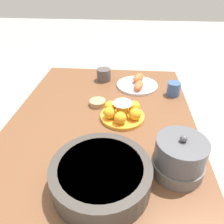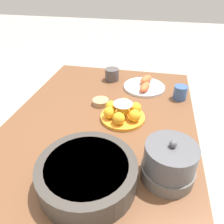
{
  "view_description": "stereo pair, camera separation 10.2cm",
  "coord_description": "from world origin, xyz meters",
  "px_view_note": "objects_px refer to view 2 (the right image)",
  "views": [
    {
      "loc": [
        0.83,
        0.12,
        1.34
      ],
      "look_at": [
        -0.01,
        0.05,
        0.77
      ],
      "focal_mm": 35.0,
      "sensor_mm": 36.0,
      "label": 1
    },
    {
      "loc": [
        0.81,
        0.22,
        1.34
      ],
      "look_at": [
        -0.01,
        0.05,
        0.77
      ],
      "focal_mm": 35.0,
      "sensor_mm": 36.0,
      "label": 2
    }
  ],
  "objects_px": {
    "cup_near": "(112,74)",
    "cup_far": "(180,93)",
    "seafood_platter": "(145,85)",
    "warming_pot": "(169,163)",
    "sauce_bowl": "(101,102)",
    "cake_plate": "(122,112)",
    "serving_bowl": "(87,173)",
    "dining_table": "(102,136)"
  },
  "relations": [
    {
      "from": "cake_plate",
      "to": "cup_near",
      "type": "distance_m",
      "value": 0.43
    },
    {
      "from": "cake_plate",
      "to": "serving_bowl",
      "type": "height_order",
      "value": "same"
    },
    {
      "from": "serving_bowl",
      "to": "cup_near",
      "type": "height_order",
      "value": "serving_bowl"
    },
    {
      "from": "serving_bowl",
      "to": "cake_plate",
      "type": "bearing_deg",
      "value": 172.68
    },
    {
      "from": "cake_plate",
      "to": "seafood_platter",
      "type": "relative_size",
      "value": 0.86
    },
    {
      "from": "cup_near",
      "to": "warming_pot",
      "type": "height_order",
      "value": "warming_pot"
    },
    {
      "from": "warming_pot",
      "to": "cake_plate",
      "type": "bearing_deg",
      "value": -146.42
    },
    {
      "from": "seafood_platter",
      "to": "cup_near",
      "type": "relative_size",
      "value": 2.81
    },
    {
      "from": "dining_table",
      "to": "seafood_platter",
      "type": "relative_size",
      "value": 4.97
    },
    {
      "from": "seafood_platter",
      "to": "warming_pot",
      "type": "relative_size",
      "value": 1.35
    },
    {
      "from": "cake_plate",
      "to": "seafood_platter",
      "type": "height_order",
      "value": "cake_plate"
    },
    {
      "from": "cake_plate",
      "to": "cup_near",
      "type": "relative_size",
      "value": 2.42
    },
    {
      "from": "seafood_platter",
      "to": "cup_far",
      "type": "bearing_deg",
      "value": 66.47
    },
    {
      "from": "cake_plate",
      "to": "sauce_bowl",
      "type": "height_order",
      "value": "cake_plate"
    },
    {
      "from": "dining_table",
      "to": "cup_far",
      "type": "height_order",
      "value": "cup_far"
    },
    {
      "from": "serving_bowl",
      "to": "sauce_bowl",
      "type": "distance_m",
      "value": 0.51
    },
    {
      "from": "serving_bowl",
      "to": "cup_far",
      "type": "relative_size",
      "value": 4.31
    },
    {
      "from": "seafood_platter",
      "to": "cup_far",
      "type": "relative_size",
      "value": 3.24
    },
    {
      "from": "warming_pot",
      "to": "serving_bowl",
      "type": "bearing_deg",
      "value": -72.47
    },
    {
      "from": "cake_plate",
      "to": "cup_far",
      "type": "xyz_separation_m",
      "value": [
        -0.25,
        0.28,
        0.0
      ]
    },
    {
      "from": "cake_plate",
      "to": "dining_table",
      "type": "bearing_deg",
      "value": -73.13
    },
    {
      "from": "dining_table",
      "to": "cup_near",
      "type": "relative_size",
      "value": 13.97
    },
    {
      "from": "serving_bowl",
      "to": "cup_near",
      "type": "distance_m",
      "value": 0.8
    },
    {
      "from": "dining_table",
      "to": "seafood_platter",
      "type": "height_order",
      "value": "seafood_platter"
    },
    {
      "from": "seafood_platter",
      "to": "cup_near",
      "type": "xyz_separation_m",
      "value": [
        -0.07,
        -0.21,
        0.02
      ]
    },
    {
      "from": "serving_bowl",
      "to": "cup_far",
      "type": "distance_m",
      "value": 0.72
    },
    {
      "from": "seafood_platter",
      "to": "cake_plate",
      "type": "bearing_deg",
      "value": -13.16
    },
    {
      "from": "dining_table",
      "to": "warming_pot",
      "type": "relative_size",
      "value": 6.71
    },
    {
      "from": "sauce_bowl",
      "to": "cup_far",
      "type": "relative_size",
      "value": 1.13
    },
    {
      "from": "dining_table",
      "to": "warming_pot",
      "type": "height_order",
      "value": "warming_pot"
    },
    {
      "from": "cake_plate",
      "to": "cup_far",
      "type": "height_order",
      "value": "cake_plate"
    },
    {
      "from": "seafood_platter",
      "to": "warming_pot",
      "type": "height_order",
      "value": "warming_pot"
    },
    {
      "from": "sauce_bowl",
      "to": "warming_pot",
      "type": "distance_m",
      "value": 0.54
    },
    {
      "from": "cup_near",
      "to": "cup_far",
      "type": "xyz_separation_m",
      "value": [
        0.16,
        0.41,
        0.0
      ]
    },
    {
      "from": "sauce_bowl",
      "to": "seafood_platter",
      "type": "relative_size",
      "value": 0.35
    },
    {
      "from": "sauce_bowl",
      "to": "warming_pot",
      "type": "height_order",
      "value": "warming_pot"
    },
    {
      "from": "dining_table",
      "to": "sauce_bowl",
      "type": "distance_m",
      "value": 0.18
    },
    {
      "from": "dining_table",
      "to": "cake_plate",
      "type": "distance_m",
      "value": 0.17
    },
    {
      "from": "cup_far",
      "to": "warming_pot",
      "type": "bearing_deg",
      "value": -6.93
    },
    {
      "from": "warming_pot",
      "to": "seafood_platter",
      "type": "bearing_deg",
      "value": -168.7
    },
    {
      "from": "sauce_bowl",
      "to": "cake_plate",
      "type": "bearing_deg",
      "value": 51.6
    },
    {
      "from": "dining_table",
      "to": "serving_bowl",
      "type": "relative_size",
      "value": 3.73
    }
  ]
}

